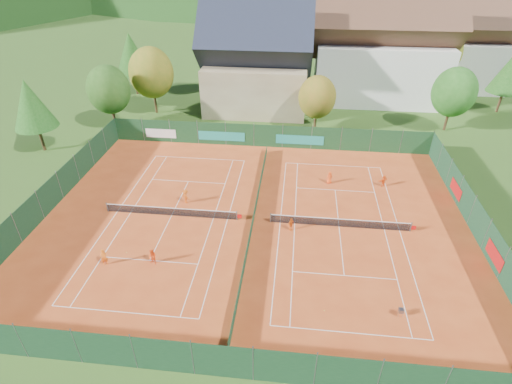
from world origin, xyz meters
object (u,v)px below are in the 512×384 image
object	(u,v)px
hotel_block_b	(457,48)
player_right_near	(291,224)
player_left_near	(104,257)
hotel_block_a	(381,53)
ball_hopper	(401,311)
player_left_far	(186,196)
player_right_far_b	(383,181)
chalet	(257,65)
player_left_mid	(153,257)
player_right_far_a	(330,177)

from	to	relation	value
hotel_block_b	player_right_near	distance (m)	52.53
player_left_near	player_right_near	world-z (taller)	player_left_near
hotel_block_a	player_left_near	bearing A→B (deg)	-122.39
ball_hopper	player_left_far	xyz separation A→B (m)	(-18.78, 12.39, 0.19)
player_right_near	player_right_far_b	size ratio (longest dim) A/B	0.98
hotel_block_b	player_left_near	size ratio (longest dim) A/B	11.27
chalet	hotel_block_a	bearing A→B (deg)	17.53
player_left_mid	player_right_near	world-z (taller)	player_left_mid
player_left_mid	player_right_far_a	size ratio (longest dim) A/B	1.02
hotel_block_a	hotel_block_b	distance (m)	16.14
player_right_far_b	player_left_far	bearing A→B (deg)	-17.19
chalet	player_right_far_b	distance (m)	28.10
chalet	hotel_block_b	size ratio (longest dim) A/B	0.94
hotel_block_b	player_left_mid	size ratio (longest dim) A/B	12.07
player_left_mid	chalet	bearing A→B (deg)	100.94
player_left_far	player_right_near	distance (m)	11.20
hotel_block_a	player_left_near	xyz separation A→B (m)	(-27.43, -43.24, -6.62)
ball_hopper	player_right_far_a	size ratio (longest dim) A/B	0.57
player_left_far	player_right_far_b	size ratio (longest dim) A/B	1.10
chalet	player_left_mid	bearing A→B (deg)	-97.05
hotel_block_b	hotel_block_a	bearing A→B (deg)	-150.26
player_left_mid	ball_hopper	bearing A→B (deg)	8.12
ball_hopper	player_right_near	bearing A→B (deg)	131.82
hotel_block_b	player_right_far_a	world-z (taller)	hotel_block_b
ball_hopper	player_right_far_b	xyz separation A→B (m)	(1.51, 17.81, 0.12)
player_left_near	player_left_far	world-z (taller)	player_left_near
ball_hopper	player_left_mid	size ratio (longest dim) A/B	0.56
chalet	hotel_block_a	distance (m)	19.94
player_left_near	player_right_far_a	bearing A→B (deg)	12.15
ball_hopper	player_left_mid	bearing A→B (deg)	170.13
player_left_near	player_right_far_a	world-z (taller)	player_left_near
chalet	player_left_near	size ratio (longest dim) A/B	10.56
player_left_near	player_right_far_a	xyz separation A→B (m)	(18.84, 15.04, -0.06)
hotel_block_b	player_left_mid	distance (m)	63.35
hotel_block_b	player_right_far_b	size ratio (longest dim) A/B	12.74
player_right_far_a	player_right_far_b	size ratio (longest dim) A/B	1.04
player_left_near	player_left_mid	world-z (taller)	player_left_near
player_left_far	hotel_block_b	bearing A→B (deg)	-97.85
chalet	hotel_block_b	distance (m)	35.85
hotel_block_a	player_left_near	distance (m)	51.63
hotel_block_b	player_right_near	size ratio (longest dim) A/B	12.99
hotel_block_a	ball_hopper	world-z (taller)	hotel_block_a
player_right_near	player_right_far_b	xyz separation A→B (m)	(9.60, 8.76, 0.01)
player_right_near	player_right_far_a	xyz separation A→B (m)	(3.87, 8.79, 0.04)
player_left_far	ball_hopper	bearing A→B (deg)	-179.53
ball_hopper	player_left_far	bearing A→B (deg)	146.57
player_left_far	player_right_near	xyz separation A→B (m)	(10.69, -3.35, -0.08)
player_left_near	player_left_far	size ratio (longest dim) A/B	1.03
ball_hopper	chalet	bearing A→B (deg)	110.07
player_right_far_a	hotel_block_b	bearing A→B (deg)	-141.63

